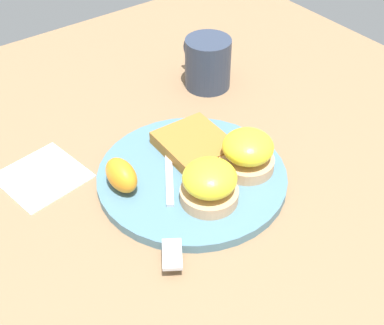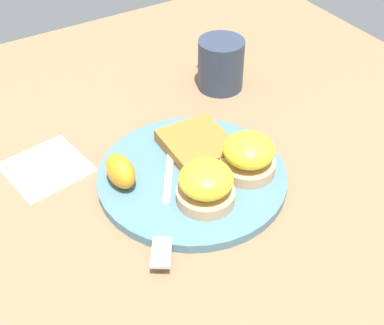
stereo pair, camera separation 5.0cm
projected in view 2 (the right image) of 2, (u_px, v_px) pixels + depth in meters
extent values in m
plane|color=#846647|center=(192.00, 180.00, 0.77)|extent=(1.10, 1.10, 0.00)
cylinder|color=slate|center=(192.00, 177.00, 0.76)|extent=(0.27, 0.27, 0.01)
cylinder|color=tan|center=(206.00, 196.00, 0.71)|extent=(0.08, 0.08, 0.02)
ellipsoid|color=yellow|center=(206.00, 179.00, 0.69)|extent=(0.07, 0.07, 0.04)
cylinder|color=tan|center=(247.00, 166.00, 0.76)|extent=(0.08, 0.08, 0.02)
ellipsoid|color=yellow|center=(249.00, 150.00, 0.74)|extent=(0.07, 0.07, 0.04)
cube|color=#9F682A|center=(197.00, 145.00, 0.79)|extent=(0.11, 0.10, 0.02)
ellipsoid|color=orange|center=(120.00, 171.00, 0.73)|extent=(0.06, 0.04, 0.04)
cube|color=silver|center=(169.00, 174.00, 0.75)|extent=(0.10, 0.07, 0.00)
cube|color=silver|center=(161.00, 252.00, 0.65)|extent=(0.05, 0.05, 0.00)
cylinder|color=#2D384C|center=(221.00, 64.00, 0.93)|extent=(0.08, 0.08, 0.09)
torus|color=#2D384C|center=(207.00, 51.00, 0.96)|extent=(0.05, 0.01, 0.05)
cube|color=white|center=(46.00, 167.00, 0.79)|extent=(0.13, 0.13, 0.00)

